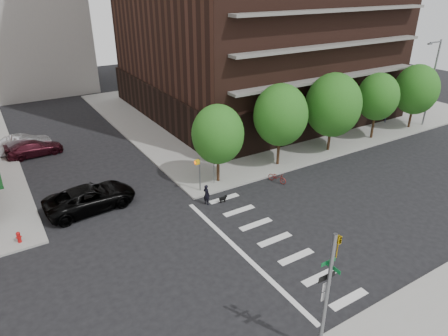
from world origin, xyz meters
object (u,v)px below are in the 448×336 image
at_px(parked_car_silver, 24,144).
at_px(dog_walker, 207,195).
at_px(scooter, 277,177).
at_px(fire_hydrant, 19,237).
at_px(parked_car_black, 91,198).
at_px(parked_car_maroon, 34,148).
at_px(pedestrian_far, 385,114).
at_px(traffic_signal, 326,304).

xyz_separation_m(parked_car_silver, dog_walker, (9.74, -17.27, -0.04)).
height_order(scooter, dog_walker, dog_walker).
xyz_separation_m(parked_car_silver, scooter, (16.18, -17.24, -0.37)).
distance_m(fire_hydrant, parked_car_black, 5.25).
relative_size(parked_car_silver, dog_walker, 3.18).
distance_m(parked_car_maroon, pedestrian_far, 36.23).
xyz_separation_m(parked_car_black, pedestrian_far, (32.70, 1.27, 0.17)).
distance_m(fire_hydrant, parked_car_maroon, 14.38).
xyz_separation_m(parked_car_maroon, parked_car_silver, (-0.71, 1.42, 0.11)).
height_order(parked_car_silver, scooter, parked_car_silver).
bearing_deg(parked_car_black, scooter, -109.83).
bearing_deg(scooter, dog_walker, 161.64).
distance_m(parked_car_black, parked_car_silver, 13.78).
relative_size(parked_car_black, dog_walker, 4.02).
distance_m(fire_hydrant, scooter, 18.56).
bearing_deg(pedestrian_far, fire_hydrant, -93.80).
bearing_deg(dog_walker, parked_car_maroon, 12.46).
bearing_deg(parked_car_silver, scooter, -137.98).
bearing_deg(fire_hydrant, pedestrian_far, 4.87).
bearing_deg(parked_car_maroon, fire_hydrant, 166.42).
bearing_deg(dog_walker, fire_hydrant, 64.30).
height_order(parked_car_maroon, scooter, parked_car_maroon).
relative_size(traffic_signal, pedestrian_far, 3.39).
bearing_deg(traffic_signal, fire_hydrant, 123.26).
height_order(parked_car_silver, dog_walker, parked_car_silver).
bearing_deg(parked_car_black, pedestrian_far, -92.39).
xyz_separation_m(traffic_signal, parked_car_silver, (-7.73, 30.77, -1.89)).
relative_size(traffic_signal, parked_car_silver, 1.23).
bearing_deg(parked_car_silver, traffic_signal, -167.04).
distance_m(parked_car_black, pedestrian_far, 32.73).
bearing_deg(parked_car_black, parked_car_maroon, 4.10).
relative_size(traffic_signal, scooter, 3.64).
height_order(parked_car_maroon, dog_walker, dog_walker).
relative_size(parked_car_black, scooter, 3.76).
height_order(traffic_signal, parked_car_black, traffic_signal).
relative_size(fire_hydrant, parked_car_maroon, 0.15).
xyz_separation_m(scooter, pedestrian_far, (19.09, 4.97, 0.60)).
distance_m(parked_car_maroon, dog_walker, 18.25).
xyz_separation_m(fire_hydrant, parked_car_silver, (2.30, 15.47, 0.25)).
relative_size(parked_car_maroon, pedestrian_far, 2.73).
distance_m(traffic_signal, scooter, 16.11).
bearing_deg(fire_hydrant, dog_walker, -8.51).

